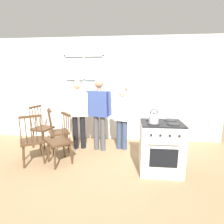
# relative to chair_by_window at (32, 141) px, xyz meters

# --- Properties ---
(ground_plane) EXTENTS (16.00, 16.00, 0.00)m
(ground_plane) POSITION_rel_chair_by_window_xyz_m (1.14, 0.16, -0.46)
(ground_plane) COLOR #937551
(wall_back) EXTENTS (6.40, 0.16, 2.70)m
(wall_back) POSITION_rel_chair_by_window_xyz_m (1.16, 1.56, 0.87)
(wall_back) COLOR white
(wall_back) RESTS_ON ground_plane
(chair_by_window) EXTENTS (0.57, 0.57, 1.01)m
(chair_by_window) POSITION_rel_chair_by_window_xyz_m (0.00, 0.00, 0.00)
(chair_by_window) COLOR #4C331E
(chair_by_window) RESTS_ON ground_plane
(chair_near_wall) EXTENTS (0.49, 0.51, 1.01)m
(chair_near_wall) POSITION_rel_chair_by_window_xyz_m (-0.23, 0.86, 0.00)
(chair_near_wall) COLOR #4C331E
(chair_near_wall) RESTS_ON ground_plane
(chair_center_cluster) EXTENTS (0.56, 0.57, 1.01)m
(chair_center_cluster) POSITION_rel_chair_by_window_xyz_m (0.29, 0.59, 0.00)
(chair_center_cluster) COLOR #4C331E
(chair_center_cluster) RESTS_ON ground_plane
(chair_near_stove) EXTENTS (0.58, 0.58, 1.01)m
(chair_near_stove) POSITION_rel_chair_by_window_xyz_m (0.56, 0.05, 0.00)
(chair_near_stove) COLOR #4C331E
(chair_near_stove) RESTS_ON ground_plane
(person_elderly_left) EXTENTS (0.62, 0.30, 1.63)m
(person_elderly_left) POSITION_rel_chair_by_window_xyz_m (0.72, 0.81, 0.54)
(person_elderly_left) COLOR black
(person_elderly_left) RESTS_ON ground_plane
(person_teen_center) EXTENTS (0.60, 0.31, 1.66)m
(person_teen_center) POSITION_rel_chair_by_window_xyz_m (1.23, 0.77, 0.55)
(person_teen_center) COLOR #4C4C51
(person_teen_center) RESTS_ON ground_plane
(person_adult_right) EXTENTS (0.51, 0.28, 1.48)m
(person_adult_right) POSITION_rel_chair_by_window_xyz_m (1.75, 0.87, 0.44)
(person_adult_right) COLOR #384766
(person_adult_right) RESTS_ON ground_plane
(stove) EXTENTS (0.73, 0.68, 1.08)m
(stove) POSITION_rel_chair_by_window_xyz_m (2.48, -0.04, 0.02)
(stove) COLOR silver
(stove) RESTS_ON ground_plane
(kettle) EXTENTS (0.21, 0.17, 0.25)m
(kettle) POSITION_rel_chair_by_window_xyz_m (2.32, -0.17, 0.57)
(kettle) COLOR #B7B7BC
(kettle) RESTS_ON stove
(potted_plant) EXTENTS (0.12, 0.12, 0.29)m
(potted_plant) POSITION_rel_chair_by_window_xyz_m (0.69, 1.47, 0.64)
(potted_plant) COLOR #42474C
(potted_plant) RESTS_ON wall_back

